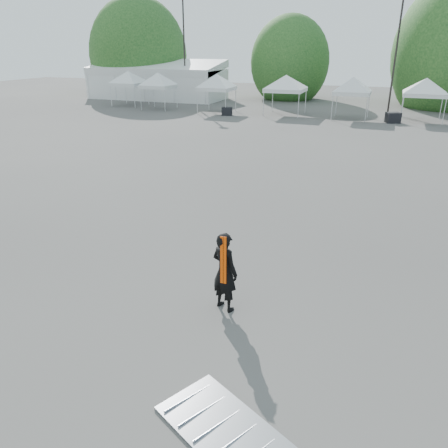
% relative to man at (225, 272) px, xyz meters
% --- Properties ---
extents(ground, '(120.00, 120.00, 0.00)m').
position_rel_man_xyz_m(ground, '(-0.38, 2.61, -0.95)').
color(ground, '#474442').
rests_on(ground, ground).
extents(marquee, '(15.00, 6.25, 4.23)m').
position_rel_man_xyz_m(marquee, '(-22.38, 37.61, 1.01)').
color(marquee, silver).
rests_on(marquee, ground).
extents(light_pole_west, '(0.60, 0.25, 10.30)m').
position_rel_man_xyz_m(light_pole_west, '(-18.38, 36.61, 4.82)').
color(light_pole_west, black).
rests_on(light_pole_west, ground).
extents(light_pole_east, '(0.60, 0.25, 9.80)m').
position_rel_man_xyz_m(light_pole_east, '(2.62, 34.61, 4.56)').
color(light_pole_east, black).
rests_on(light_pole_east, ground).
extents(tree_far_w, '(4.80, 4.80, 7.30)m').
position_rel_man_xyz_m(tree_far_w, '(-26.38, 40.61, 3.58)').
color(tree_far_w, '#382314').
rests_on(tree_far_w, ground).
extents(tree_mid_w, '(4.16, 4.16, 6.33)m').
position_rel_man_xyz_m(tree_mid_w, '(-8.38, 42.61, 2.97)').
color(tree_mid_w, '#382314').
rests_on(tree_mid_w, ground).
extents(tent_a, '(4.08, 4.08, 3.88)m').
position_rel_man_xyz_m(tent_a, '(-22.03, 31.22, 2.10)').
color(tent_a, silver).
rests_on(tent_a, ground).
extents(tent_b, '(3.84, 3.84, 3.88)m').
position_rel_man_xyz_m(tent_b, '(-17.93, 29.81, 2.10)').
color(tent_b, silver).
rests_on(tent_b, ground).
extents(tent_c, '(4.07, 4.07, 3.88)m').
position_rel_man_xyz_m(tent_c, '(-11.96, 29.65, 2.10)').
color(tent_c, silver).
rests_on(tent_c, ground).
extents(tent_d, '(4.59, 4.59, 3.88)m').
position_rel_man_xyz_m(tent_d, '(-5.93, 30.67, 2.10)').
color(tent_d, silver).
rests_on(tent_d, ground).
extents(tent_e, '(4.05, 4.05, 3.88)m').
position_rel_man_xyz_m(tent_e, '(-0.26, 30.14, 2.10)').
color(tent_e, silver).
rests_on(tent_e, ground).
extents(tent_f, '(4.53, 4.53, 3.88)m').
position_rel_man_xyz_m(tent_f, '(5.21, 30.97, 2.10)').
color(tent_f, silver).
rests_on(tent_f, ground).
extents(man, '(0.82, 0.69, 1.90)m').
position_rel_man_xyz_m(man, '(0.00, 0.00, 0.00)').
color(man, black).
rests_on(man, ground).
extents(barrier_mid, '(2.66, 2.17, 0.08)m').
position_rel_man_xyz_m(barrier_mid, '(1.31, -3.34, -0.92)').
color(barrier_mid, '#989B9F').
rests_on(barrier_mid, ground).
extents(crate_west, '(1.03, 0.88, 0.69)m').
position_rel_man_xyz_m(crate_west, '(-10.48, 28.33, -0.61)').
color(crate_west, black).
rests_on(crate_west, ground).
extents(crate_mid, '(1.27, 1.16, 0.80)m').
position_rel_man_xyz_m(crate_mid, '(3.12, 29.23, -0.55)').
color(crate_mid, black).
rests_on(crate_mid, ground).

